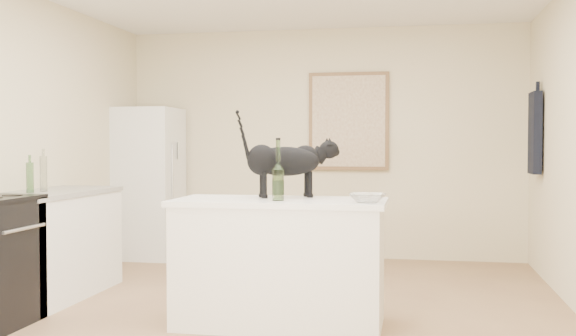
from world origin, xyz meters
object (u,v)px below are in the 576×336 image
(fridge, at_px, (148,183))
(wine_bottle, at_px, (278,173))
(black_cat, at_px, (284,165))
(glass_bowl, at_px, (367,198))

(fridge, xyz_separation_m, wine_bottle, (2.06, -2.67, 0.24))
(fridge, distance_m, black_cat, 3.16)
(wine_bottle, bearing_deg, fridge, 127.73)
(black_cat, bearing_deg, wine_bottle, -110.86)
(fridge, height_order, wine_bottle, fridge)
(black_cat, xyz_separation_m, glass_bowl, (0.63, -0.32, -0.21))
(glass_bowl, bearing_deg, fridge, 134.70)
(fridge, xyz_separation_m, black_cat, (2.05, -2.38, 0.29))
(fridge, bearing_deg, black_cat, -49.30)
(fridge, height_order, glass_bowl, fridge)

